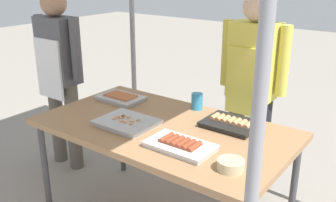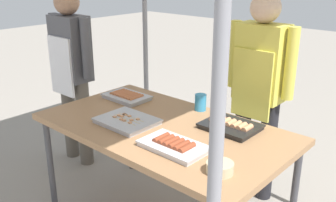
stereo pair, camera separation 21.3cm
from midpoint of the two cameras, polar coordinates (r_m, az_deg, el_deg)
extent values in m
cube|color=#9E724C|center=(2.42, 1.73, -4.12)|extent=(1.60, 0.90, 0.04)
cylinder|color=#3F3F44|center=(2.87, -15.10, -9.18)|extent=(0.04, 0.04, 0.71)
cylinder|color=#3F3F44|center=(3.30, -3.78, -4.55)|extent=(0.04, 0.04, 0.71)
cylinder|color=#3F3F44|center=(2.58, 20.60, -13.35)|extent=(0.04, 0.04, 0.71)
cylinder|color=gray|center=(1.15, 12.48, -8.71)|extent=(0.04, 0.04, 2.34)
cylinder|color=gray|center=(3.49, -1.66, 10.87)|extent=(0.04, 0.04, 2.34)
cube|color=silver|center=(2.12, 3.77, -6.97)|extent=(0.36, 0.21, 0.02)
cube|color=silver|center=(2.11, 3.78, -6.59)|extent=(0.38, 0.23, 0.01)
cylinder|color=brown|center=(2.16, 1.83, -5.59)|extent=(0.03, 0.12, 0.03)
cylinder|color=brown|center=(2.14, 2.60, -5.88)|extent=(0.03, 0.12, 0.03)
cylinder|color=brown|center=(2.12, 3.39, -6.17)|extent=(0.03, 0.12, 0.03)
cylinder|color=brown|center=(2.10, 4.19, -6.46)|extent=(0.03, 0.12, 0.03)
cylinder|color=brown|center=(2.08, 5.02, -6.76)|extent=(0.03, 0.12, 0.03)
cylinder|color=brown|center=(2.06, 5.86, -7.06)|extent=(0.03, 0.12, 0.03)
cube|color=#ADADB2|center=(2.44, -3.64, -3.19)|extent=(0.35, 0.28, 0.02)
cube|color=#ADADB2|center=(2.44, -3.64, -2.84)|extent=(0.36, 0.29, 0.01)
cylinder|color=tan|center=(2.41, -4.25, -2.99)|extent=(0.23, 0.01, 0.01)
cube|color=tan|center=(2.47, -5.52, -2.52)|extent=(0.02, 0.02, 0.02)
cube|color=tan|center=(2.42, -4.50, -2.90)|extent=(0.02, 0.02, 0.02)
cube|color=tan|center=(2.37, -3.14, -3.41)|extent=(0.02, 0.02, 0.02)
cube|color=tan|center=(2.40, -4.03, -3.08)|extent=(0.02, 0.02, 0.02)
cylinder|color=tan|center=(2.44, -3.65, -2.75)|extent=(0.23, 0.01, 0.01)
cube|color=tan|center=(2.49, -4.91, -2.29)|extent=(0.02, 0.02, 0.02)
cube|color=tan|center=(2.41, -2.94, -3.01)|extent=(0.02, 0.02, 0.02)
cube|color=tan|center=(2.47, -4.47, -2.45)|extent=(0.02, 0.02, 0.02)
cylinder|color=tan|center=(2.46, -3.05, -2.52)|extent=(0.23, 0.01, 0.01)
cube|color=tan|center=(2.50, -3.97, -2.19)|extent=(0.02, 0.02, 0.02)
cube|color=tan|center=(2.42, -2.02, -2.89)|extent=(0.02, 0.02, 0.02)
cube|color=tan|center=(2.50, -4.13, -2.13)|extent=(0.02, 0.02, 0.02)
cube|color=tan|center=(2.47, -3.34, -2.41)|extent=(0.02, 0.02, 0.02)
cube|color=black|center=(2.41, 11.83, -3.91)|extent=(0.32, 0.26, 0.02)
cube|color=black|center=(2.41, 11.85, -3.56)|extent=(0.33, 0.27, 0.01)
cylinder|color=tan|center=(2.46, 9.53, -2.62)|extent=(0.04, 0.09, 0.04)
cylinder|color=tan|center=(2.44, 10.30, -2.84)|extent=(0.04, 0.09, 0.04)
cylinder|color=tan|center=(2.42, 11.08, -3.07)|extent=(0.04, 0.09, 0.04)
cylinder|color=tan|center=(2.40, 11.87, -3.31)|extent=(0.04, 0.09, 0.04)
cylinder|color=tan|center=(2.38, 12.68, -3.54)|extent=(0.04, 0.09, 0.04)
cylinder|color=tan|center=(2.37, 13.49, -3.78)|extent=(0.04, 0.09, 0.04)
cylinder|color=tan|center=(2.35, 14.32, -4.02)|extent=(0.04, 0.09, 0.04)
cube|color=#ADADB2|center=(2.88, -4.08, 0.46)|extent=(0.33, 0.22, 0.02)
cube|color=#ADADB2|center=(2.88, -4.09, 0.76)|extent=(0.34, 0.23, 0.01)
cylinder|color=#B7663D|center=(2.95, -5.49, 1.33)|extent=(0.03, 0.14, 0.03)
cylinder|color=#B7663D|center=(2.93, -5.10, 1.21)|extent=(0.03, 0.14, 0.03)
cylinder|color=#B7663D|center=(2.91, -4.70, 1.09)|extent=(0.03, 0.14, 0.03)
cylinder|color=#B7663D|center=(2.89, -4.30, 0.96)|extent=(0.03, 0.14, 0.03)
cylinder|color=#B7663D|center=(2.87, -3.89, 0.83)|extent=(0.03, 0.14, 0.03)
cylinder|color=#B7663D|center=(2.85, -3.47, 0.71)|extent=(0.03, 0.14, 0.03)
cylinder|color=#B7663D|center=(2.83, -3.05, 0.58)|extent=(0.03, 0.14, 0.03)
cylinder|color=#B7663D|center=(2.81, -2.62, 0.44)|extent=(0.03, 0.14, 0.03)
cylinder|color=#BFB28C|center=(1.92, 10.96, -9.80)|extent=(0.14, 0.14, 0.05)
cylinder|color=#338CBF|center=(2.66, 7.16, -0.24)|extent=(0.08, 0.08, 0.11)
cylinder|color=black|center=(3.09, 12.87, -6.13)|extent=(0.12, 0.12, 0.78)
cylinder|color=black|center=(3.00, 16.54, -7.26)|extent=(0.12, 0.12, 0.78)
cube|color=#D8CC4C|center=(2.82, 15.84, 5.50)|extent=(0.34, 0.20, 0.55)
cube|color=#D8CC4C|center=(2.76, 14.54, 2.35)|extent=(0.30, 0.02, 0.50)
cylinder|color=#D8CC4C|center=(2.91, 12.02, 6.82)|extent=(0.08, 0.08, 0.50)
cylinder|color=#D8CC4C|center=(2.73, 20.01, 5.19)|extent=(0.08, 0.08, 0.50)
sphere|color=#D8B293|center=(2.76, 16.59, 13.19)|extent=(0.21, 0.21, 0.21)
cylinder|color=#595147|center=(3.59, -12.80, -2.41)|extent=(0.12, 0.12, 0.77)
cylinder|color=#595147|center=(3.43, -10.64, -3.35)|extent=(0.12, 0.12, 0.77)
cube|color=#4C4C51|center=(3.32, -12.54, 7.68)|extent=(0.34, 0.20, 0.55)
cube|color=white|center=(3.29, -13.91, 5.02)|extent=(0.30, 0.02, 0.49)
cylinder|color=#4C4C51|center=(3.49, -14.73, 8.55)|extent=(0.08, 0.08, 0.49)
cylinder|color=#4C4C51|center=(3.14, -10.19, 7.68)|extent=(0.08, 0.08, 0.49)
sphere|color=#9E7256|center=(3.26, -13.04, 14.17)|extent=(0.21, 0.21, 0.21)
camera|label=1|loc=(0.11, -87.45, 0.92)|focal=40.88mm
camera|label=2|loc=(0.11, 92.55, -0.92)|focal=40.88mm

